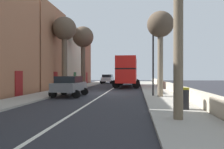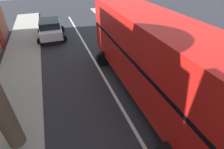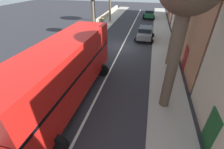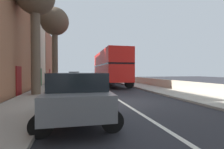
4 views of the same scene
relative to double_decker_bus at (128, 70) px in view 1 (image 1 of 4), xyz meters
name	(u,v)px [view 1 (image 1 of 4)]	position (x,y,z in m)	size (l,w,h in m)	color
ground_plane	(105,93)	(-1.70, -10.48, -2.35)	(84.00, 84.00, 0.00)	#28282D
road_centre_line	(105,93)	(-1.70, -10.48, -2.35)	(0.16, 54.00, 0.01)	silver
sidewalk_left	(56,92)	(-6.60, -10.48, -2.29)	(2.60, 60.00, 0.12)	#9E998E
sidewalk_right	(157,93)	(3.20, -10.48, -2.29)	(2.60, 60.00, 0.12)	#9E998E
terraced_houses_left	(16,43)	(-10.20, -11.46, 2.44)	(4.07, 47.68, 10.92)	#9E6647
boundary_wall_right	(174,89)	(4.75, -10.48, -1.90)	(0.36, 54.00, 0.91)	beige
double_decker_bus	(128,70)	(0.00, 0.00, 0.00)	(3.64, 10.49, 4.06)	red
parked_car_grey_left_0	(69,85)	(-4.20, -13.73, -1.40)	(2.57, 4.02, 1.67)	slate
parked_car_white_left_3	(108,78)	(-4.20, 9.84, -1.39)	(2.60, 4.25, 1.71)	silver
street_tree_left_0	(64,32)	(-6.93, -6.96, 4.26)	(2.68, 2.68, 8.25)	brown
street_tree_right_1	(160,28)	(3.10, -13.95, 3.05)	(2.03, 2.03, 6.58)	#7A6B56
street_tree_left_2	(83,39)	(-6.26, -0.94, 4.43)	(2.95, 2.95, 8.44)	brown
lamppost_right	(153,50)	(2.60, -13.31, 1.45)	(0.32, 0.32, 6.31)	black
litter_bin_right	(184,98)	(3.60, -19.93, -1.70)	(0.55, 0.55, 1.07)	black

